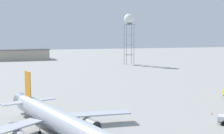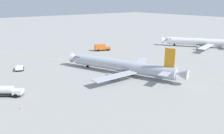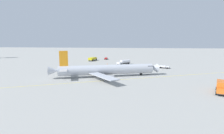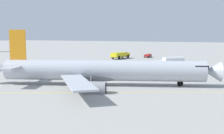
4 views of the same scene
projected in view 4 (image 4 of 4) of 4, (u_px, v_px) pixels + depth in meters
The scene contains 8 objects.
ground_plane at pixel (106, 82), 58.05m from camera, with size 600.00×600.00×0.00m, color #9E9E99.
airliner_main at pixel (101, 72), 54.36m from camera, with size 32.56×42.71×11.19m.
ops_pickup_truck at pixel (148, 55), 118.83m from camera, with size 5.43×2.44×1.41m.
fire_tender_truck at pixel (120, 55), 112.56m from camera, with size 10.60×4.27×2.50m.
fuel_tanker_truck at pixel (171, 61), 86.42m from camera, with size 8.84×7.85×2.87m.
taxiway_centreline at pixel (120, 92), 47.74m from camera, with size 84.04×176.62×0.01m.
safety_cone_near at pixel (138, 64), 90.02m from camera, with size 0.36×0.36×0.55m.
safety_cone_mid at pixel (140, 63), 94.74m from camera, with size 0.36×0.36×0.55m.
Camera 4 is at (-51.56, -25.06, 9.73)m, focal length 45.85 mm.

